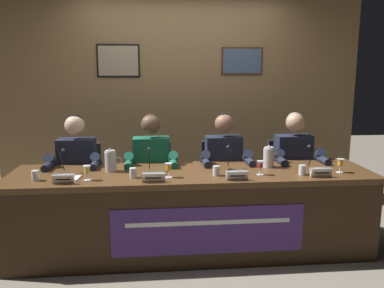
% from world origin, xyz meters
% --- Properties ---
extents(ground_plane, '(12.00, 12.00, 0.00)m').
position_xyz_m(ground_plane, '(0.00, 0.00, 0.00)').
color(ground_plane, gray).
extents(wall_back_panelled, '(4.42, 0.14, 2.60)m').
position_xyz_m(wall_back_panelled, '(-0.00, 1.48, 1.30)').
color(wall_back_panelled, '#937047').
rests_on(wall_back_panelled, ground_plane).
extents(conference_table, '(3.22, 0.80, 0.75)m').
position_xyz_m(conference_table, '(0.00, -0.11, 0.51)').
color(conference_table, brown).
rests_on(conference_table, ground_plane).
extents(chair_far_left, '(0.44, 0.45, 0.89)m').
position_xyz_m(chair_far_left, '(-1.10, 0.58, 0.43)').
color(chair_far_left, black).
rests_on(chair_far_left, ground_plane).
extents(panelist_far_left, '(0.51, 0.48, 1.22)m').
position_xyz_m(panelist_far_left, '(-1.10, 0.38, 0.71)').
color(panelist_far_left, black).
rests_on(panelist_far_left, ground_plane).
extents(nameplate_far_left, '(0.17, 0.06, 0.08)m').
position_xyz_m(nameplate_far_left, '(-1.06, -0.29, 0.79)').
color(nameplate_far_left, white).
rests_on(nameplate_far_left, conference_table).
extents(juice_glass_far_left, '(0.06, 0.06, 0.12)m').
position_xyz_m(juice_glass_far_left, '(-0.89, -0.20, 0.84)').
color(juice_glass_far_left, white).
rests_on(juice_glass_far_left, conference_table).
extents(water_cup_far_left, '(0.06, 0.06, 0.08)m').
position_xyz_m(water_cup_far_left, '(-1.31, -0.18, 0.79)').
color(water_cup_far_left, silver).
rests_on(water_cup_far_left, conference_table).
extents(microphone_far_left, '(0.06, 0.17, 0.22)m').
position_xyz_m(microphone_far_left, '(-1.13, -0.02, 0.82)').
color(microphone_far_left, black).
rests_on(microphone_far_left, conference_table).
extents(chair_center_left, '(0.44, 0.45, 0.89)m').
position_xyz_m(chair_center_left, '(-0.37, 0.58, 0.43)').
color(chair_center_left, black).
rests_on(chair_center_left, ground_plane).
extents(panelist_center_left, '(0.51, 0.48, 1.22)m').
position_xyz_m(panelist_center_left, '(-0.37, 0.38, 0.71)').
color(panelist_center_left, black).
rests_on(panelist_center_left, ground_plane).
extents(nameplate_center_left, '(0.19, 0.06, 0.08)m').
position_xyz_m(nameplate_center_left, '(-0.34, -0.31, 0.79)').
color(nameplate_center_left, white).
rests_on(nameplate_center_left, conference_table).
extents(juice_glass_center_left, '(0.06, 0.06, 0.12)m').
position_xyz_m(juice_glass_center_left, '(-0.21, -0.18, 0.84)').
color(juice_glass_center_left, white).
rests_on(juice_glass_center_left, conference_table).
extents(water_cup_center_left, '(0.06, 0.06, 0.08)m').
position_xyz_m(water_cup_center_left, '(-0.51, -0.16, 0.79)').
color(water_cup_center_left, silver).
rests_on(water_cup_center_left, conference_table).
extents(microphone_center_left, '(0.06, 0.17, 0.22)m').
position_xyz_m(microphone_center_left, '(-0.38, -0.04, 0.82)').
color(microphone_center_left, black).
rests_on(microphone_center_left, conference_table).
extents(chair_center_right, '(0.44, 0.45, 0.89)m').
position_xyz_m(chair_center_right, '(0.37, 0.58, 0.43)').
color(chair_center_right, black).
rests_on(chair_center_right, ground_plane).
extents(panelist_center_right, '(0.51, 0.48, 1.22)m').
position_xyz_m(panelist_center_right, '(0.37, 0.38, 0.71)').
color(panelist_center_right, black).
rests_on(panelist_center_right, ground_plane).
extents(nameplate_center_right, '(0.18, 0.06, 0.08)m').
position_xyz_m(nameplate_center_right, '(0.34, -0.31, 0.79)').
color(nameplate_center_right, white).
rests_on(nameplate_center_right, conference_table).
extents(juice_glass_center_right, '(0.06, 0.06, 0.12)m').
position_xyz_m(juice_glass_center_right, '(0.58, -0.17, 0.84)').
color(juice_glass_center_right, white).
rests_on(juice_glass_center_right, conference_table).
extents(water_cup_center_right, '(0.06, 0.06, 0.08)m').
position_xyz_m(water_cup_center_right, '(0.19, -0.16, 0.79)').
color(water_cup_center_right, silver).
rests_on(water_cup_center_right, conference_table).
extents(microphone_center_right, '(0.06, 0.17, 0.22)m').
position_xyz_m(microphone_center_right, '(0.34, -0.00, 0.82)').
color(microphone_center_right, black).
rests_on(microphone_center_right, conference_table).
extents(chair_far_right, '(0.44, 0.45, 0.89)m').
position_xyz_m(chair_far_right, '(1.10, 0.58, 0.43)').
color(chair_far_right, black).
rests_on(chair_far_right, ground_plane).
extents(panelist_far_right, '(0.51, 0.48, 1.22)m').
position_xyz_m(panelist_far_right, '(1.10, 0.38, 0.71)').
color(panelist_far_right, black).
rests_on(panelist_far_right, ground_plane).
extents(nameplate_far_right, '(0.18, 0.06, 0.08)m').
position_xyz_m(nameplate_far_right, '(1.07, -0.29, 0.79)').
color(nameplate_far_right, white).
rests_on(nameplate_far_right, conference_table).
extents(juice_glass_far_right, '(0.06, 0.06, 0.12)m').
position_xyz_m(juice_glass_far_right, '(1.30, -0.16, 0.84)').
color(juice_glass_far_right, white).
rests_on(juice_glass_far_right, conference_table).
extents(water_cup_far_right, '(0.06, 0.06, 0.08)m').
position_xyz_m(water_cup_far_right, '(0.94, -0.20, 0.79)').
color(water_cup_far_right, silver).
rests_on(water_cup_far_right, conference_table).
extents(microphone_far_right, '(0.06, 0.17, 0.22)m').
position_xyz_m(microphone_far_right, '(1.09, -0.05, 0.82)').
color(microphone_far_right, black).
rests_on(microphone_far_right, conference_table).
extents(water_pitcher_left_side, '(0.15, 0.10, 0.21)m').
position_xyz_m(water_pitcher_left_side, '(-0.72, 0.07, 0.84)').
color(water_pitcher_left_side, silver).
rests_on(water_pitcher_left_side, conference_table).
extents(water_pitcher_right_side, '(0.15, 0.10, 0.21)m').
position_xyz_m(water_pitcher_right_side, '(0.73, 0.09, 0.84)').
color(water_pitcher_right_side, silver).
rests_on(water_pitcher_right_side, conference_table).
extents(document_stack_far_left, '(0.22, 0.17, 0.01)m').
position_xyz_m(document_stack_far_left, '(-1.06, -0.15, 0.76)').
color(document_stack_far_left, white).
rests_on(document_stack_far_left, conference_table).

